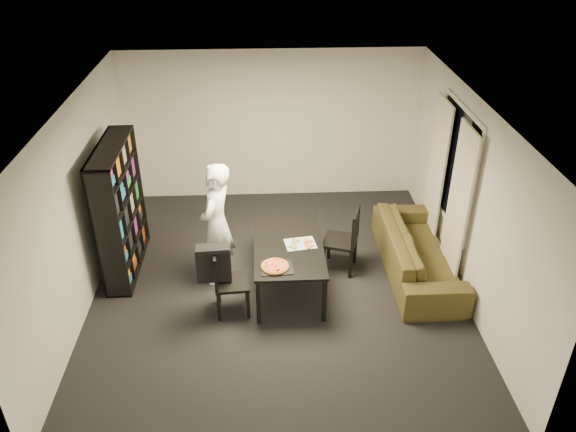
{
  "coord_description": "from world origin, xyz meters",
  "views": [
    {
      "loc": [
        -0.16,
        -6.24,
        4.81
      ],
      "look_at": [
        0.15,
        0.14,
        1.05
      ],
      "focal_mm": 35.0,
      "sensor_mm": 36.0,
      "label": 1
    }
  ],
  "objects_px": {
    "chair_right": "(347,236)",
    "person": "(217,224)",
    "bookshelf": "(120,210)",
    "chair_left": "(225,277)",
    "sofa": "(418,252)",
    "baking_tray": "(277,268)",
    "dining_table": "(288,247)",
    "pepperoni_pizza": "(275,266)"
  },
  "relations": [
    {
      "from": "bookshelf",
      "to": "sofa",
      "type": "xyz_separation_m",
      "value": [
        4.16,
        -0.33,
        -0.62
      ]
    },
    {
      "from": "chair_left",
      "to": "baking_tray",
      "type": "relative_size",
      "value": 2.33
    },
    {
      "from": "pepperoni_pizza",
      "to": "sofa",
      "type": "relative_size",
      "value": 0.15
    },
    {
      "from": "baking_tray",
      "to": "pepperoni_pizza",
      "type": "height_order",
      "value": "pepperoni_pizza"
    },
    {
      "from": "chair_left",
      "to": "baking_tray",
      "type": "distance_m",
      "value": 0.68
    },
    {
      "from": "chair_right",
      "to": "sofa",
      "type": "distance_m",
      "value": 1.04
    },
    {
      "from": "person",
      "to": "baking_tray",
      "type": "relative_size",
      "value": 4.44
    },
    {
      "from": "chair_right",
      "to": "pepperoni_pizza",
      "type": "xyz_separation_m",
      "value": [
        -1.04,
        -0.89,
        0.16
      ]
    },
    {
      "from": "chair_right",
      "to": "sofa",
      "type": "height_order",
      "value": "chair_right"
    },
    {
      "from": "dining_table",
      "to": "chair_right",
      "type": "distance_m",
      "value": 0.91
    },
    {
      "from": "chair_right",
      "to": "person",
      "type": "bearing_deg",
      "value": -67.78
    },
    {
      "from": "dining_table",
      "to": "person",
      "type": "relative_size",
      "value": 0.93
    },
    {
      "from": "person",
      "to": "pepperoni_pizza",
      "type": "bearing_deg",
      "value": 63.11
    },
    {
      "from": "baking_tray",
      "to": "sofa",
      "type": "bearing_deg",
      "value": 21.58
    },
    {
      "from": "dining_table",
      "to": "sofa",
      "type": "xyz_separation_m",
      "value": [
        1.86,
        0.23,
        -0.3
      ]
    },
    {
      "from": "person",
      "to": "pepperoni_pizza",
      "type": "height_order",
      "value": "person"
    },
    {
      "from": "person",
      "to": "bookshelf",
      "type": "bearing_deg",
      "value": -86.72
    },
    {
      "from": "chair_right",
      "to": "dining_table",
      "type": "bearing_deg",
      "value": -50.59
    },
    {
      "from": "person",
      "to": "sofa",
      "type": "xyz_separation_m",
      "value": [
        2.81,
        0.03,
        -0.56
      ]
    },
    {
      "from": "chair_right",
      "to": "sofa",
      "type": "relative_size",
      "value": 0.43
    },
    {
      "from": "person",
      "to": "dining_table",
      "type": "bearing_deg",
      "value": 96.38
    },
    {
      "from": "chair_right",
      "to": "baking_tray",
      "type": "relative_size",
      "value": 2.45
    },
    {
      "from": "sofa",
      "to": "dining_table",
      "type": "bearing_deg",
      "value": 97.2
    },
    {
      "from": "dining_table",
      "to": "chair_left",
      "type": "relative_size",
      "value": 1.77
    },
    {
      "from": "bookshelf",
      "to": "chair_right",
      "type": "height_order",
      "value": "bookshelf"
    },
    {
      "from": "baking_tray",
      "to": "chair_left",
      "type": "bearing_deg",
      "value": 175.48
    },
    {
      "from": "person",
      "to": "sofa",
      "type": "distance_m",
      "value": 2.87
    },
    {
      "from": "bookshelf",
      "to": "dining_table",
      "type": "distance_m",
      "value": 2.4
    },
    {
      "from": "person",
      "to": "sofa",
      "type": "bearing_deg",
      "value": 108.89
    },
    {
      "from": "pepperoni_pizza",
      "to": "sofa",
      "type": "bearing_deg",
      "value": 21.23
    },
    {
      "from": "chair_left",
      "to": "sofa",
      "type": "distance_m",
      "value": 2.8
    },
    {
      "from": "sofa",
      "to": "person",
      "type": "bearing_deg",
      "value": 90.71
    },
    {
      "from": "chair_left",
      "to": "person",
      "type": "height_order",
      "value": "person"
    },
    {
      "from": "dining_table",
      "to": "chair_right",
      "type": "bearing_deg",
      "value": 21.36
    },
    {
      "from": "dining_table",
      "to": "baking_tray",
      "type": "height_order",
      "value": "baking_tray"
    },
    {
      "from": "chair_right",
      "to": "baking_tray",
      "type": "distance_m",
      "value": 1.36
    },
    {
      "from": "dining_table",
      "to": "chair_left",
      "type": "xyz_separation_m",
      "value": [
        -0.83,
        -0.51,
        -0.1
      ]
    },
    {
      "from": "bookshelf",
      "to": "sofa",
      "type": "bearing_deg",
      "value": -4.47
    },
    {
      "from": "chair_right",
      "to": "person",
      "type": "distance_m",
      "value": 1.84
    },
    {
      "from": "bookshelf",
      "to": "chair_left",
      "type": "distance_m",
      "value": 1.87
    },
    {
      "from": "bookshelf",
      "to": "person",
      "type": "relative_size",
      "value": 1.07
    },
    {
      "from": "pepperoni_pizza",
      "to": "chair_left",
      "type": "bearing_deg",
      "value": 175.76
    }
  ]
}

